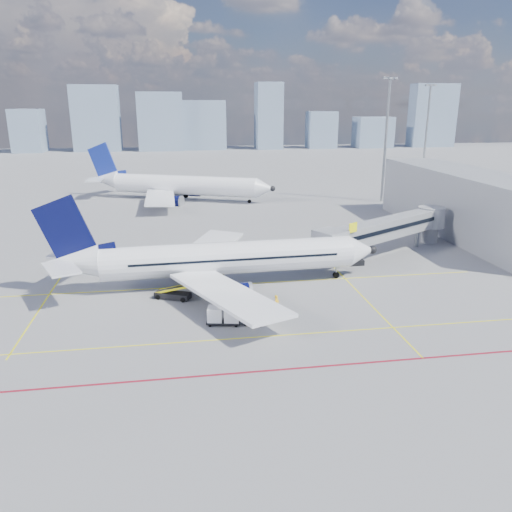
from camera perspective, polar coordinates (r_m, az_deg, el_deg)
The scene contains 13 objects.
ground at distance 50.82m, azimuth -2.11°, elevation -6.37°, with size 420.00×420.00×0.00m, color gray.
apron_markings at distance 47.22m, azimuth -2.24°, elevation -8.27°, with size 90.00×35.12×0.01m.
jet_bridge at distance 71.46m, azimuth 15.23°, elevation 3.10°, with size 23.55×15.78×6.30m.
terminal_block at distance 86.72m, azimuth 22.90°, elevation 5.58°, with size 10.00×42.00×10.00m.
floodlight_mast_ne at distance 110.45m, azimuth 14.62°, elevation 13.03°, with size 3.20×0.61×25.45m.
floodlight_mast_far at distance 153.59m, azimuth 18.93°, elevation 13.63°, with size 3.20×0.61×25.45m.
distant_skyline at distance 236.52m, azimuth -10.43°, elevation 14.93°, with size 260.40×14.02×31.29m.
main_aircraft at distance 56.91m, azimuth -4.66°, elevation -0.37°, with size 38.53×33.56×11.23m.
second_aircraft at distance 111.24m, azimuth -8.98°, elevation 8.00°, with size 40.93×34.58×12.56m.
baggage_tug at distance 47.80m, azimuth -0.32°, elevation -7.10°, with size 2.16×1.72×1.32m.
cargo_dolly at distance 47.75m, azimuth -3.74°, elevation -6.74°, with size 3.38×1.99×1.74m.
belt_loader at distance 54.51m, azimuth -9.36°, elevation -4.29°, with size 5.42×3.29×2.23m.
ramp_worker at distance 50.39m, azimuth 2.37°, elevation -5.46°, with size 0.66×0.44×1.82m, color yellow.
Camera 1 is at (-5.38, -46.36, 20.11)m, focal length 35.00 mm.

